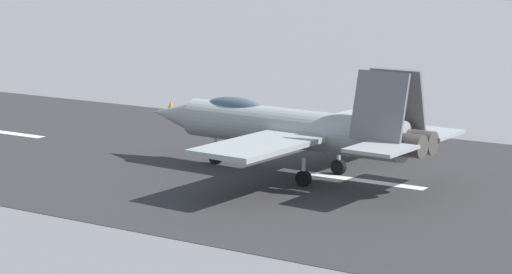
% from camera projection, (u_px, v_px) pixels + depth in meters
% --- Properties ---
extents(ground_plane, '(400.00, 400.00, 0.00)m').
position_uv_depth(ground_plane, '(361.00, 181.00, 47.93)').
color(ground_plane, slate).
extents(runway_strip, '(240.00, 26.00, 0.02)m').
position_uv_depth(runway_strip, '(362.00, 181.00, 47.92)').
color(runway_strip, '#2F2D2E').
rests_on(runway_strip, ground).
extents(fighter_jet, '(16.88, 14.89, 5.65)m').
position_uv_depth(fighter_jet, '(290.00, 127.00, 48.69)').
color(fighter_jet, '#939A99').
rests_on(fighter_jet, ground).
extents(marker_cone_mid, '(0.44, 0.44, 0.55)m').
position_uv_depth(marker_cone_mid, '(291.00, 117.00, 65.24)').
color(marker_cone_mid, orange).
rests_on(marker_cone_mid, ground).
extents(marker_cone_far, '(0.44, 0.44, 0.55)m').
position_uv_depth(marker_cone_far, '(171.00, 105.00, 70.57)').
color(marker_cone_far, orange).
rests_on(marker_cone_far, ground).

